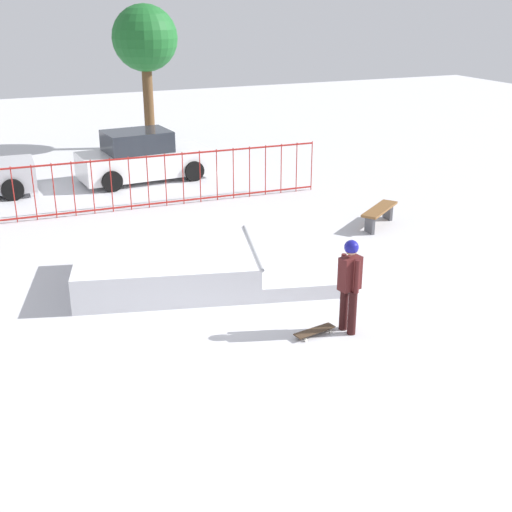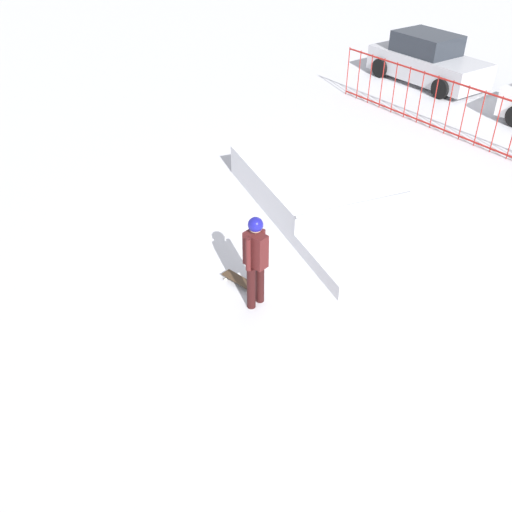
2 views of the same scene
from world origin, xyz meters
name	(u,v)px [view 1 (image 1 of 2)]	position (x,y,z in m)	size (l,w,h in m)	color
ground_plane	(213,290)	(0.00, 0.00, 0.00)	(60.00, 60.00, 0.00)	silver
skate_ramp	(190,268)	(-0.29, 0.62, 0.32)	(5.88, 3.85, 0.74)	silver
skater	(350,279)	(1.60, -2.60, 1.01)	(0.42, 0.43, 1.73)	black
skateboard	(315,331)	(1.01, -2.49, 0.08)	(0.82, 0.37, 0.09)	#3F2D1E
perimeter_fence	(139,182)	(0.00, 6.07, 0.77)	(10.63, 0.30, 1.50)	maroon
park_bench	(379,213)	(5.33, 2.19, 0.36)	(1.52, 1.28, 0.48)	brown
parked_car_white	(143,158)	(0.86, 9.11, 0.72)	(4.23, 2.21, 1.60)	white
distant_tree	(145,40)	(2.35, 13.88, 4.02)	(2.44, 2.44, 5.32)	brown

